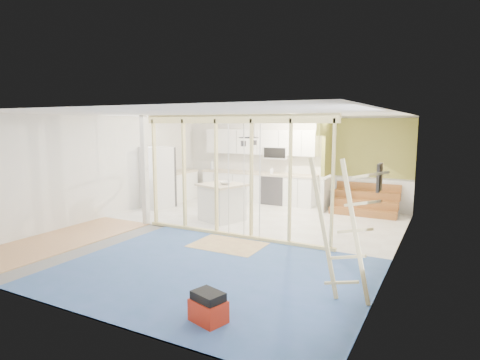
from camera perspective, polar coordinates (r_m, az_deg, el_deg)
The scene contains 17 objects.
room at distance 8.52m, azimuth -2.71°, elevation 0.58°, with size 7.01×8.01×2.61m.
floor_overlays at distance 8.80m, azimuth -2.04°, elevation -7.76°, with size 7.00×8.00×0.03m.
stud_frame at distance 8.60m, azimuth -3.96°, elevation 2.49°, with size 4.66×0.14×2.60m.
base_cabinets at distance 12.32m, azimuth -1.15°, elevation -1.01°, with size 4.45×2.24×0.93m.
upper_cabinets at distance 12.24m, azimuth 3.03°, elevation 5.29°, with size 3.60×0.41×0.85m.
green_partition at distance 11.25m, azimuth 16.09°, elevation 0.27°, with size 2.25×1.51×2.60m.
pot_rack at distance 10.27m, azimuth 1.20°, elevation 5.76°, with size 0.52×0.52×0.72m.
sheathing_panel at distance 5.45m, azimuth 18.60°, elevation -4.09°, with size 0.02×4.00×2.60m, color tan.
electrical_panel at distance 5.98m, azimuth 19.23°, elevation 0.34°, with size 0.04×0.30×0.40m, color #39383E.
ceiling_light at distance 10.67m, azimuth 12.26°, elevation 8.58°, with size 0.32×0.32×0.08m, color #FFEABF.
fridge at distance 11.68m, azimuth -11.84°, elevation 0.35°, with size 0.93×0.91×1.75m.
island at distance 9.91m, azimuth -2.57°, elevation -3.25°, with size 1.22×1.22×0.94m.
bowl at distance 9.72m, azimuth -2.07°, elevation -0.43°, with size 0.29×0.29×0.07m, color silver.
soap_bottle_a at distance 12.93m, azimuth -4.01°, elevation 2.20°, with size 0.13×0.13×0.33m, color silver.
soap_bottle_b at distance 11.93m, azimuth 4.53°, elevation 1.43°, with size 0.10×0.10×0.21m, color silver.
toolbox at distance 5.10m, azimuth -4.53°, elevation -17.72°, with size 0.49×0.42×0.40m.
ladder at distance 5.55m, azimuth 14.49°, elevation -6.98°, with size 1.04×0.06×1.94m.
Camera 1 is at (4.32, -7.27, 2.41)m, focal length 30.00 mm.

